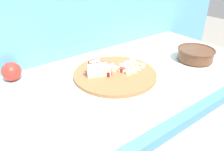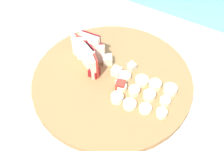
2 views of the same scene
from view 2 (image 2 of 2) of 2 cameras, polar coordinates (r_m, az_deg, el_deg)
tile_backsplash at (r=1.04m, az=5.36°, el=5.88°), size 2.40×0.04×1.46m
cutting_board at (r=0.70m, az=0.05°, el=-1.06°), size 0.36×0.36×0.01m
apple_wedge_fan at (r=0.71m, az=-4.22°, el=4.28°), size 0.09×0.07×0.07m
apple_dice_pile at (r=0.70m, az=0.00°, el=0.69°), size 0.09×0.08×0.02m
banana_slice_rows at (r=0.67m, az=5.75°, el=-3.12°), size 0.13×0.10×0.02m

